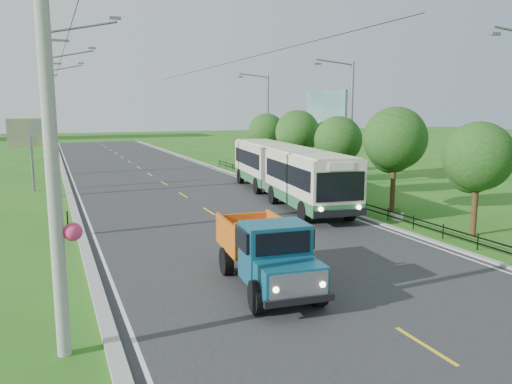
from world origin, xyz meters
TOP-DOWN VIEW (x-y plane):
  - ground at (0.00, 0.00)m, footprint 240.00×240.00m
  - road at (0.00, 20.00)m, footprint 14.00×120.00m
  - curb_left at (-7.20, 20.00)m, footprint 0.40×120.00m
  - curb_right at (7.15, 20.00)m, footprint 0.30×120.00m
  - edge_line_left at (-6.65, 20.00)m, footprint 0.12×120.00m
  - edge_line_right at (6.65, 20.00)m, footprint 0.12×120.00m
  - centre_dash at (0.00, 0.00)m, footprint 0.12×2.20m
  - railing_right at (8.00, 14.00)m, footprint 0.04×40.00m
  - pole_nearest at (-8.24, -3.00)m, footprint 3.51×0.44m
  - pole_near at (-8.26, 9.00)m, footprint 3.51×0.32m
  - pole_mid at (-8.26, 21.00)m, footprint 3.51×0.32m
  - pole_far at (-8.26, 33.00)m, footprint 3.51×0.32m
  - tree_second at (9.86, 2.14)m, footprint 3.18×3.26m
  - tree_third at (9.86, 8.14)m, footprint 3.60×3.62m
  - tree_fourth at (9.86, 14.14)m, footprint 3.24×3.31m
  - tree_fifth at (9.86, 20.14)m, footprint 3.48×3.52m
  - tree_back at (9.86, 26.14)m, footprint 3.30×3.36m
  - streetlight_mid at (10.64, 14.00)m, footprint 3.02×0.20m
  - streetlight_far at (10.64, 28.00)m, footprint 3.02×0.20m
  - planter_near at (8.60, 6.00)m, footprint 0.64×0.64m
  - planter_mid at (8.60, 14.00)m, footprint 0.64×0.64m
  - planter_far at (8.60, 22.00)m, footprint 0.64×0.64m
  - billboard_left at (-9.50, 24.00)m, footprint 3.00×0.20m
  - billboard_right at (12.30, 20.00)m, footprint 0.24×6.00m
  - bus at (5.88, 14.12)m, footprint 5.14×17.67m
  - dump_truck at (-1.96, -0.68)m, footprint 2.61×5.76m

SIDE VIEW (x-z plane):
  - ground at x=0.00m, z-range 0.00..0.00m
  - road at x=0.00m, z-range 0.00..0.02m
  - edge_line_left at x=-6.65m, z-range 0.02..0.02m
  - edge_line_right at x=6.65m, z-range 0.02..0.02m
  - centre_dash at x=0.00m, z-range 0.02..0.02m
  - curb_right at x=7.15m, z-range 0.00..0.10m
  - curb_left at x=-7.20m, z-range 0.00..0.15m
  - planter_near at x=8.60m, z-range -0.05..0.62m
  - planter_mid at x=8.60m, z-range -0.05..0.62m
  - planter_far at x=8.60m, z-range -0.05..0.62m
  - railing_right at x=8.00m, z-range 0.00..0.60m
  - dump_truck at x=-1.96m, z-range 0.16..2.51m
  - bus at x=5.88m, z-range 0.34..3.71m
  - tree_second at x=9.86m, z-range 0.87..6.17m
  - tree_fourth at x=9.86m, z-range 0.89..6.29m
  - tree_back at x=9.86m, z-range 0.90..6.40m
  - tree_fifth at x=9.86m, z-range 0.95..6.75m
  - billboard_left at x=-9.50m, z-range 1.27..6.47m
  - tree_third at x=9.86m, z-range 0.99..6.99m
  - streetlight_mid at x=10.64m, z-range 0.37..9.44m
  - streetlight_far at x=10.64m, z-range 0.37..9.44m
  - pole_nearest at x=-8.24m, z-range -0.06..9.94m
  - pole_near at x=-8.26m, z-range 0.09..10.09m
  - pole_mid at x=-8.26m, z-range 0.09..10.09m
  - pole_far at x=-8.26m, z-range 0.09..10.09m
  - billboard_right at x=12.30m, z-range 1.69..8.99m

